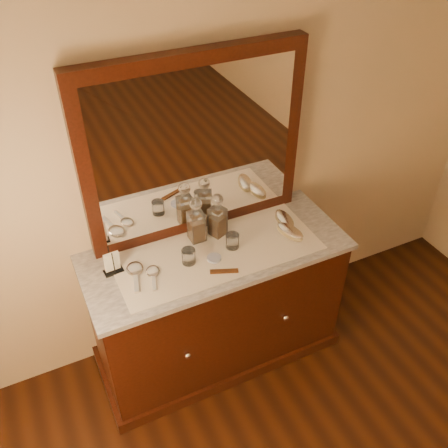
{
  "coord_description": "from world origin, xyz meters",
  "views": [
    {
      "loc": [
        -0.82,
        0.14,
        2.6
      ],
      "look_at": [
        0.0,
        1.85,
        1.1
      ],
      "focal_mm": 39.47,
      "sensor_mm": 36.0,
      "label": 1
    }
  ],
  "objects_px": {
    "napkin_rack": "(112,263)",
    "brush_near": "(290,232)",
    "comb": "(224,271)",
    "decanter_right": "(217,219)",
    "hand_mirror_outer": "(135,271)",
    "hand_mirror_inner": "(153,273)",
    "mirror_frame": "(195,148)",
    "dresser_cabinet": "(217,306)",
    "brush_far": "(284,220)",
    "decanter_left": "(196,224)",
    "pin_dish": "(214,258)"
  },
  "relations": [
    {
      "from": "napkin_rack",
      "to": "brush_near",
      "type": "relative_size",
      "value": 0.76
    },
    {
      "from": "comb",
      "to": "brush_near",
      "type": "distance_m",
      "value": 0.47
    },
    {
      "from": "decanter_right",
      "to": "comb",
      "type": "bearing_deg",
      "value": -108.7
    },
    {
      "from": "brush_near",
      "to": "hand_mirror_outer",
      "type": "bearing_deg",
      "value": 174.61
    },
    {
      "from": "brush_near",
      "to": "hand_mirror_inner",
      "type": "relative_size",
      "value": 1.03
    },
    {
      "from": "hand_mirror_outer",
      "to": "mirror_frame",
      "type": "bearing_deg",
      "value": 27.21
    },
    {
      "from": "napkin_rack",
      "to": "hand_mirror_inner",
      "type": "relative_size",
      "value": 0.78
    },
    {
      "from": "comb",
      "to": "dresser_cabinet",
      "type": "bearing_deg",
      "value": 100.58
    },
    {
      "from": "brush_far",
      "to": "hand_mirror_inner",
      "type": "bearing_deg",
      "value": -174.78
    },
    {
      "from": "mirror_frame",
      "to": "hand_mirror_outer",
      "type": "xyz_separation_m",
      "value": [
        -0.45,
        -0.23,
        -0.49
      ]
    },
    {
      "from": "comb",
      "to": "decanter_left",
      "type": "relative_size",
      "value": 0.53
    },
    {
      "from": "decanter_right",
      "to": "brush_far",
      "type": "height_order",
      "value": "decanter_right"
    },
    {
      "from": "hand_mirror_outer",
      "to": "napkin_rack",
      "type": "bearing_deg",
      "value": 148.45
    },
    {
      "from": "dresser_cabinet",
      "to": "decanter_right",
      "type": "distance_m",
      "value": 0.56
    },
    {
      "from": "napkin_rack",
      "to": "hand_mirror_inner",
      "type": "bearing_deg",
      "value": -32.45
    },
    {
      "from": "brush_near",
      "to": "brush_far",
      "type": "relative_size",
      "value": 1.06
    },
    {
      "from": "hand_mirror_outer",
      "to": "hand_mirror_inner",
      "type": "height_order",
      "value": "hand_mirror_outer"
    },
    {
      "from": "pin_dish",
      "to": "comb",
      "type": "height_order",
      "value": "pin_dish"
    },
    {
      "from": "pin_dish",
      "to": "brush_near",
      "type": "distance_m",
      "value": 0.46
    },
    {
      "from": "dresser_cabinet",
      "to": "decanter_left",
      "type": "height_order",
      "value": "decanter_left"
    },
    {
      "from": "mirror_frame",
      "to": "decanter_right",
      "type": "bearing_deg",
      "value": -62.6
    },
    {
      "from": "hand_mirror_outer",
      "to": "pin_dish",
      "type": "bearing_deg",
      "value": -11.21
    },
    {
      "from": "dresser_cabinet",
      "to": "hand_mirror_outer",
      "type": "relative_size",
      "value": 6.05
    },
    {
      "from": "comb",
      "to": "decanter_right",
      "type": "xyz_separation_m",
      "value": [
        0.1,
        0.29,
        0.1
      ]
    },
    {
      "from": "brush_far",
      "to": "comb",
      "type": "bearing_deg",
      "value": -156.19
    },
    {
      "from": "mirror_frame",
      "to": "decanter_left",
      "type": "xyz_separation_m",
      "value": [
        -0.06,
        -0.12,
        -0.39
      ]
    },
    {
      "from": "comb",
      "to": "napkin_rack",
      "type": "xyz_separation_m",
      "value": [
        -0.51,
        0.25,
        0.05
      ]
    },
    {
      "from": "decanter_right",
      "to": "hand_mirror_inner",
      "type": "xyz_separation_m",
      "value": [
        -0.43,
        -0.16,
        -0.09
      ]
    },
    {
      "from": "mirror_frame",
      "to": "decanter_left",
      "type": "height_order",
      "value": "mirror_frame"
    },
    {
      "from": "pin_dish",
      "to": "brush_near",
      "type": "height_order",
      "value": "brush_near"
    },
    {
      "from": "pin_dish",
      "to": "hand_mirror_outer",
      "type": "bearing_deg",
      "value": 168.79
    },
    {
      "from": "pin_dish",
      "to": "brush_near",
      "type": "bearing_deg",
      "value": -0.19
    },
    {
      "from": "dresser_cabinet",
      "to": "napkin_rack",
      "type": "height_order",
      "value": "napkin_rack"
    },
    {
      "from": "napkin_rack",
      "to": "brush_near",
      "type": "height_order",
      "value": "napkin_rack"
    },
    {
      "from": "comb",
      "to": "brush_near",
      "type": "bearing_deg",
      "value": 35.11
    },
    {
      "from": "dresser_cabinet",
      "to": "brush_near",
      "type": "relative_size",
      "value": 7.24
    },
    {
      "from": "hand_mirror_outer",
      "to": "comb",
      "type": "bearing_deg",
      "value": -24.79
    },
    {
      "from": "brush_far",
      "to": "hand_mirror_outer",
      "type": "distance_m",
      "value": 0.9
    },
    {
      "from": "brush_far",
      "to": "hand_mirror_inner",
      "type": "height_order",
      "value": "brush_far"
    },
    {
      "from": "comb",
      "to": "brush_far",
      "type": "xyz_separation_m",
      "value": [
        0.48,
        0.21,
        0.02
      ]
    },
    {
      "from": "dresser_cabinet",
      "to": "brush_far",
      "type": "distance_m",
      "value": 0.65
    },
    {
      "from": "brush_far",
      "to": "hand_mirror_inner",
      "type": "xyz_separation_m",
      "value": [
        -0.82,
        -0.07,
        -0.02
      ]
    },
    {
      "from": "comb",
      "to": "napkin_rack",
      "type": "height_order",
      "value": "napkin_rack"
    },
    {
      "from": "hand_mirror_inner",
      "to": "brush_near",
      "type": "bearing_deg",
      "value": -2.2
    },
    {
      "from": "hand_mirror_inner",
      "to": "dresser_cabinet",
      "type": "bearing_deg",
      "value": 5.56
    },
    {
      "from": "mirror_frame",
      "to": "hand_mirror_inner",
      "type": "height_order",
      "value": "mirror_frame"
    },
    {
      "from": "decanter_left",
      "to": "hand_mirror_inner",
      "type": "bearing_deg",
      "value": -152.52
    },
    {
      "from": "decanter_left",
      "to": "decanter_right",
      "type": "height_order",
      "value": "decanter_left"
    },
    {
      "from": "decanter_right",
      "to": "hand_mirror_inner",
      "type": "bearing_deg",
      "value": -160.27
    },
    {
      "from": "brush_near",
      "to": "decanter_right",
      "type": "bearing_deg",
      "value": 152.46
    }
  ]
}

